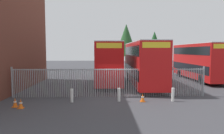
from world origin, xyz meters
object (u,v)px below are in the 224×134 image
Objects in this scene: double_decker_bus_near_gate at (108,61)px; double_decker_bus_behind_fence_left at (143,62)px; bollard_center_front at (119,95)px; traffic_cone_by_gate at (15,103)px; traffic_cone_mid_forecourt at (21,104)px; double_decker_bus_behind_fence_right at (198,60)px; bollard_near_left at (72,95)px; bollard_near_right at (173,95)px; traffic_cone_near_kerb at (143,98)px.

double_decker_bus_near_gate is 1.00× the size of double_decker_bus_behind_fence_left.
double_decker_bus_near_gate is at bearing 94.29° from bollard_center_front.
traffic_cone_mid_forecourt is (0.48, -0.30, 0.00)m from traffic_cone_by_gate.
double_decker_bus_behind_fence_right reaches higher than bollard_near_left.
bollard_near_right is at bearing 6.17° from traffic_cone_by_gate.
traffic_cone_by_gate is at bearing -161.92° from bollard_near_left.
double_decker_bus_near_gate is 11.18m from double_decker_bus_behind_fence_right.
bollard_center_front is (3.29, 0.14, 0.00)m from bollard_near_left.
bollard_near_left is at bearing -142.38° from double_decker_bus_behind_fence_right.
double_decker_bus_behind_fence_right reaches higher than bollard_center_front.
bollard_near_left is at bearing 179.77° from traffic_cone_near_kerb.
double_decker_bus_near_gate reaches higher than bollard_center_front.
bollard_near_right is at bearing 1.16° from traffic_cone_near_kerb.
double_decker_bus_behind_fence_left reaches higher than traffic_cone_mid_forecourt.
bollard_near_right is 1.61× the size of traffic_cone_mid_forecourt.
traffic_cone_mid_forecourt is at bearing -165.96° from bollard_center_front.
double_decker_bus_near_gate and double_decker_bus_behind_fence_left have the same top height.
double_decker_bus_behind_fence_left is 7.00m from bollard_near_right.
double_decker_bus_behind_fence_right reaches higher than bollard_near_right.
double_decker_bus_near_gate reaches higher than traffic_cone_mid_forecourt.
double_decker_bus_behind_fence_left reaches higher than bollard_center_front.
traffic_cone_near_kerb is (-1.24, -6.71, -2.13)m from double_decker_bus_behind_fence_left.
traffic_cone_mid_forecourt is (-5.58, -9.93, -2.13)m from double_decker_bus_near_gate.
traffic_cone_near_kerb is at bearing -0.23° from bollard_near_left.
traffic_cone_by_gate and traffic_cone_mid_forecourt have the same top height.
traffic_cone_by_gate is 8.40m from traffic_cone_near_kerb.
bollard_center_front reaches higher than traffic_cone_mid_forecourt.
double_decker_bus_behind_fence_left is 18.32× the size of traffic_cone_by_gate.
bollard_near_left is 3.29m from bollard_center_front.
double_decker_bus_behind_fence_left is 18.32× the size of traffic_cone_near_kerb.
double_decker_bus_behind_fence_right is at bearing 27.12° from double_decker_bus_behind_fence_left.
double_decker_bus_behind_fence_right is at bearing 57.92° from bollard_near_right.
bollard_near_right is (0.91, -6.66, -1.95)m from double_decker_bus_behind_fence_left.
traffic_cone_mid_forecourt is (-9.09, -8.10, -2.13)m from double_decker_bus_behind_fence_left.
bollard_near_right is 10.10m from traffic_cone_mid_forecourt.
double_decker_bus_near_gate is 18.32× the size of traffic_cone_near_kerb.
double_decker_bus_behind_fence_left is 12.52m from traffic_cone_by_gate.
double_decker_bus_near_gate is 11.58m from traffic_cone_mid_forecourt.
traffic_cone_by_gate is at bearing -172.55° from traffic_cone_near_kerb.
double_decker_bus_near_gate is 11.38× the size of bollard_near_right.
traffic_cone_mid_forecourt is (-16.57, -11.93, -2.13)m from double_decker_bus_behind_fence_right.
traffic_cone_near_kerb is at bearing 10.05° from traffic_cone_mid_forecourt.
bollard_near_left is (-6.17, -6.69, -1.95)m from double_decker_bus_behind_fence_left.
double_decker_bus_near_gate is 18.32× the size of traffic_cone_mid_forecourt.
traffic_cone_by_gate is at bearing -145.70° from double_decker_bus_behind_fence_right.
double_decker_bus_near_gate reaches higher than traffic_cone_near_kerb.
double_decker_bus_behind_fence_left reaches higher than traffic_cone_near_kerb.
bollard_near_left is 7.08m from bollard_near_right.
traffic_cone_near_kerb is at bearing 7.45° from traffic_cone_by_gate.
traffic_cone_by_gate is (-6.05, -9.62, -2.13)m from double_decker_bus_near_gate.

